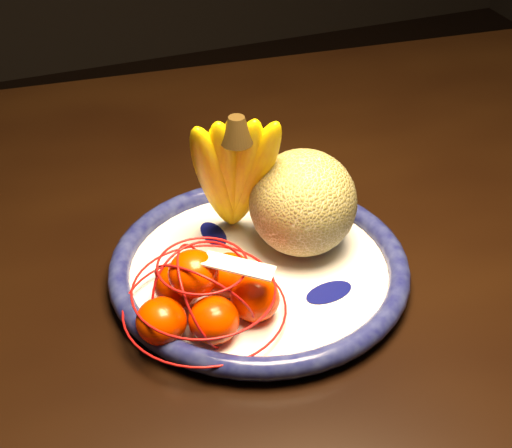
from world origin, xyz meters
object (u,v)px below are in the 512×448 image
object	(u,v)px
dining_table	(304,255)
fruit_bowl	(259,269)
cantaloupe	(303,203)
mandarin_bag	(205,295)
banana_bunch	(234,169)

from	to	relation	value
dining_table	fruit_bowl	size ratio (longest dim) A/B	4.66
cantaloupe	mandarin_bag	bearing A→B (deg)	-151.60
dining_table	banana_bunch	size ratio (longest dim) A/B	7.95
dining_table	mandarin_bag	world-z (taller)	mandarin_bag
fruit_bowl	mandarin_bag	size ratio (longest dim) A/B	1.74
cantaloupe	mandarin_bag	size ratio (longest dim) A/B	0.63
cantaloupe	banana_bunch	world-z (taller)	banana_bunch
fruit_bowl	mandarin_bag	distance (m)	0.10
fruit_bowl	dining_table	bearing A→B (deg)	46.40
cantaloupe	mandarin_bag	world-z (taller)	cantaloupe
mandarin_bag	fruit_bowl	bearing A→B (deg)	34.14
cantaloupe	dining_table	bearing A→B (deg)	62.89
fruit_bowl	cantaloupe	world-z (taller)	cantaloupe
dining_table	cantaloupe	distance (m)	0.19
dining_table	mandarin_bag	xyz separation A→B (m)	(-0.19, -0.17, 0.12)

